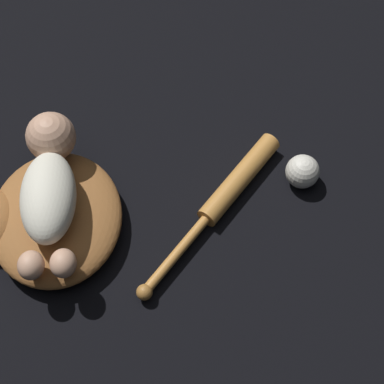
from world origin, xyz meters
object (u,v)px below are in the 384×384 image
baseball_glove (45,218)px  baby_figure (49,183)px  baseball_bat (227,194)px  baseball (302,171)px

baseball_glove → baby_figure: bearing=-50.3°
baseball_glove → baby_figure: baby_figure is taller
baseball_glove → baby_figure: size_ratio=1.08×
baseball_glove → baby_figure: 0.09m
baseball_bat → baby_figure: bearing=74.0°
baseball_glove → baseball_bat: (-0.07, -0.38, -0.02)m
baseball_glove → baseball: 0.56m
baby_figure → baseball_glove: bearing=129.7°
baseball_glove → baseball: baseball_glove is taller
baby_figure → baseball: 0.54m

